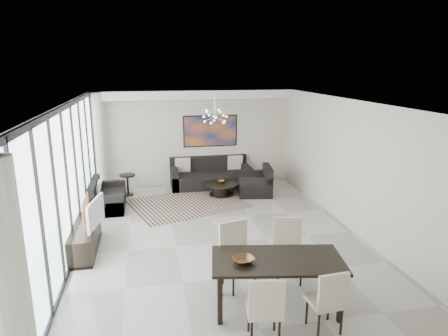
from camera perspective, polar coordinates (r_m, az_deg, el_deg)
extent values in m
cube|color=#A8A39B|center=(8.52, -0.32, -10.58)|extent=(6.00, 9.00, 0.02)
cube|color=white|center=(7.75, -0.35, 9.09)|extent=(6.00, 9.00, 0.02)
cube|color=beige|center=(12.35, -4.26, 4.31)|extent=(6.00, 0.02, 2.90)
cube|color=beige|center=(4.04, 12.39, -18.28)|extent=(6.00, 0.02, 2.90)
cube|color=beige|center=(9.05, 18.60, -0.16)|extent=(0.02, 9.00, 2.90)
cube|color=silver|center=(8.03, -21.71, -2.24)|extent=(0.01, 8.95, 2.85)
cube|color=black|center=(7.77, -22.38, 7.73)|extent=(0.04, 8.95, 0.10)
cube|color=black|center=(8.52, -20.55, -11.42)|extent=(0.04, 8.95, 0.06)
cube|color=black|center=(5.28, -26.98, -11.42)|extent=(0.04, 0.05, 2.88)
cube|color=black|center=(6.17, -24.56, -7.46)|extent=(0.04, 0.05, 2.88)
cube|color=black|center=(7.09, -22.79, -4.50)|extent=(0.04, 0.05, 2.88)
cube|color=black|center=(8.03, -21.43, -2.22)|extent=(0.04, 0.05, 2.88)
cube|color=black|center=(8.98, -20.37, -0.43)|extent=(0.04, 0.05, 2.88)
cube|color=black|center=(9.94, -19.51, 1.03)|extent=(0.04, 0.05, 2.88)
cube|color=black|center=(10.90, -18.80, 2.22)|extent=(0.04, 0.05, 2.88)
cube|color=black|center=(11.88, -18.21, 3.22)|extent=(0.04, 0.05, 2.88)
cylinder|color=beige|center=(4.28, -29.27, -17.98)|extent=(0.36, 0.36, 2.85)
cylinder|color=beige|center=(12.01, -17.46, 3.39)|extent=(0.36, 0.36, 2.85)
cube|color=white|center=(12.00, -4.27, 10.37)|extent=(5.98, 0.40, 0.26)
cube|color=#CA641C|center=(12.37, -1.96, 5.30)|extent=(1.68, 0.04, 0.98)
cylinder|color=silver|center=(10.28, -1.33, 8.92)|extent=(0.02, 0.02, 0.55)
sphere|color=silver|center=(10.31, -1.32, 7.40)|extent=(0.12, 0.12, 0.12)
cube|color=black|center=(10.85, -5.30, -5.04)|extent=(3.38, 2.96, 0.01)
cylinder|color=black|center=(11.41, -0.40, -2.28)|extent=(1.00, 1.00, 0.04)
cylinder|color=black|center=(11.46, -0.40, -3.12)|extent=(0.44, 0.44, 0.31)
cylinder|color=black|center=(11.50, -0.40, -3.78)|extent=(0.70, 0.70, 0.03)
imported|color=brown|center=(11.43, -0.45, -1.96)|extent=(0.26, 0.26, 0.07)
cube|color=black|center=(12.23, -1.92, -1.67)|extent=(2.41, 0.99, 0.44)
cube|color=black|center=(12.50, -2.23, 0.75)|extent=(2.41, 0.20, 0.44)
cube|color=black|center=(12.09, -7.11, -1.49)|extent=(0.20, 0.99, 0.64)
cube|color=black|center=(12.42, 3.12, -0.96)|extent=(0.20, 0.99, 0.64)
cube|color=black|center=(10.86, -16.17, -4.55)|extent=(0.84, 1.49, 0.37)
cube|color=black|center=(10.79, -18.08, -2.75)|extent=(0.17, 1.49, 0.37)
cube|color=black|center=(10.21, -16.50, -5.29)|extent=(0.84, 0.17, 0.54)
cube|color=black|center=(11.46, -15.94, -3.09)|extent=(0.84, 0.17, 0.54)
cube|color=black|center=(11.56, 4.39, -2.74)|extent=(1.07, 1.11, 0.41)
cube|color=black|center=(11.49, 6.27, -0.75)|extent=(0.34, 1.00, 0.41)
cube|color=black|center=(11.91, 4.19, -1.75)|extent=(0.94, 0.33, 0.60)
cube|color=black|center=(11.16, 4.62, -2.89)|extent=(0.94, 0.33, 0.60)
cylinder|color=black|center=(11.66, -13.67, -1.01)|extent=(0.45, 0.45, 0.04)
cylinder|color=black|center=(11.74, -13.58, -2.42)|extent=(0.06, 0.06, 0.56)
cylinder|color=black|center=(11.82, -13.51, -3.69)|extent=(0.31, 0.31, 0.03)
cube|color=black|center=(8.57, -19.28, -9.44)|extent=(0.47, 1.68, 0.52)
imported|color=gray|center=(8.31, -18.53, -6.12)|extent=(0.30, 0.96, 0.55)
cube|color=black|center=(6.16, 7.64, -12.94)|extent=(2.09, 1.29, 0.04)
cube|color=black|center=(5.96, -0.60, -18.32)|extent=(0.07, 0.07, 0.77)
cube|color=black|center=(6.62, -0.72, -14.76)|extent=(0.07, 0.07, 0.77)
cube|color=black|center=(6.23, 16.38, -17.39)|extent=(0.07, 0.07, 0.77)
cube|color=black|center=(6.86, 14.42, -14.12)|extent=(0.07, 0.07, 0.77)
cube|color=beige|center=(5.66, 5.73, -19.47)|extent=(0.53, 0.53, 0.06)
cube|color=beige|center=(5.35, 6.13, -18.33)|extent=(0.47, 0.12, 0.56)
cylinder|color=black|center=(5.93, 3.54, -20.57)|extent=(0.04, 0.04, 0.43)
cylinder|color=black|center=(5.68, 7.90, -22.42)|extent=(0.04, 0.04, 0.43)
cube|color=beige|center=(6.00, 14.20, -17.97)|extent=(0.48, 0.48, 0.06)
cube|color=beige|center=(5.73, 15.35, -16.78)|extent=(0.45, 0.08, 0.54)
cylinder|color=black|center=(6.18, 11.74, -19.37)|extent=(0.04, 0.04, 0.41)
cylinder|color=black|center=(6.08, 16.42, -20.28)|extent=(0.04, 0.04, 0.41)
cube|color=beige|center=(6.76, 2.15, -12.92)|extent=(0.61, 0.61, 0.07)
cube|color=beige|center=(6.81, 1.31, -10.01)|extent=(0.51, 0.18, 0.62)
cylinder|color=black|center=(6.82, 4.45, -15.27)|extent=(0.04, 0.04, 0.47)
cylinder|color=black|center=(6.97, -0.15, -14.54)|extent=(0.04, 0.04, 0.47)
cube|color=beige|center=(7.05, 9.19, -12.01)|extent=(0.58, 0.58, 0.06)
cube|color=beige|center=(7.13, 9.03, -9.23)|extent=(0.49, 0.15, 0.60)
cylinder|color=black|center=(7.04, 10.93, -14.57)|extent=(0.04, 0.04, 0.46)
cylinder|color=black|center=(7.32, 7.35, -13.22)|extent=(0.04, 0.04, 0.46)
imported|color=brown|center=(6.00, 2.85, -12.99)|extent=(0.37, 0.37, 0.08)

